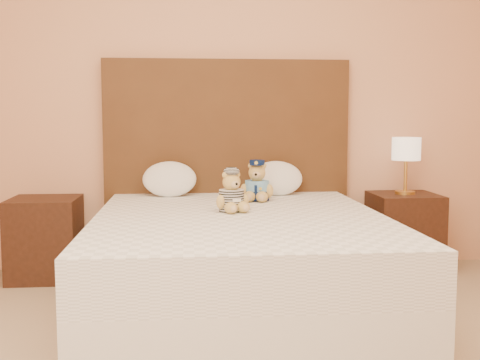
% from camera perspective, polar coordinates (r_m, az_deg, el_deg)
% --- Properties ---
extents(bed, '(1.60, 2.00, 0.55)m').
position_cam_1_polar(bed, '(3.41, -0.03, -7.86)').
color(bed, white).
rests_on(bed, ground).
extents(headboard, '(1.75, 0.08, 1.50)m').
position_cam_1_polar(headboard, '(4.34, -1.23, 1.46)').
color(headboard, '#4E2F17').
rests_on(headboard, ground).
extents(nightstand_left, '(0.45, 0.45, 0.55)m').
position_cam_1_polar(nightstand_left, '(4.29, -17.98, -5.29)').
color(nightstand_left, '#391D12').
rests_on(nightstand_left, ground).
extents(nightstand_right, '(0.45, 0.45, 0.55)m').
position_cam_1_polar(nightstand_right, '(4.46, 15.28, -4.78)').
color(nightstand_right, '#391D12').
rests_on(nightstand_right, ground).
extents(lamp, '(0.20, 0.20, 0.40)m').
position_cam_1_polar(lamp, '(4.39, 15.48, 2.59)').
color(lamp, gold).
rests_on(lamp, nightstand_right).
extents(teddy_police, '(0.27, 0.26, 0.26)m').
position_cam_1_polar(teddy_police, '(3.90, 1.63, -0.06)').
color(teddy_police, '#B58D46').
rests_on(teddy_police, bed).
extents(teddy_prisoner, '(0.27, 0.27, 0.24)m').
position_cam_1_polar(teddy_prisoner, '(3.45, -0.81, -1.06)').
color(teddy_prisoner, '#B58D46').
rests_on(teddy_prisoner, bed).
extents(pillow_left, '(0.37, 0.24, 0.26)m').
position_cam_1_polar(pillow_left, '(4.15, -6.70, 0.26)').
color(pillow_left, white).
rests_on(pillow_left, bed).
extents(pillow_right, '(0.37, 0.24, 0.26)m').
position_cam_1_polar(pillow_right, '(4.20, 3.48, 0.33)').
color(pillow_right, white).
rests_on(pillow_right, bed).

